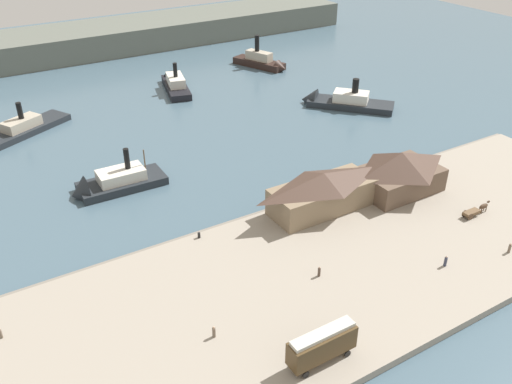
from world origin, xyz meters
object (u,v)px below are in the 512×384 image
object	(u,v)px
horse_cart	(476,210)
pedestrian_walking_east	(214,332)
ferry_shed_customs_shed	(323,191)
mooring_post_center_west	(199,235)
street_tram	(322,344)
pedestrian_at_waters_edge	(319,272)
ferry_moored_west	(175,83)
ferry_approaching_east	(9,135)
ferry_shed_west_terminal	(400,171)
ferry_approaching_west	(338,101)
pedestrian_walking_west	(446,261)
pedestrian_near_cart	(510,248)
ferry_near_quay	(110,184)
pedestrian_by_tram	(1,333)
ferry_mid_harbor	(263,62)

from	to	relation	value
horse_cart	pedestrian_walking_east	distance (m)	50.73
pedestrian_walking_east	ferry_shed_customs_shed	bearing A→B (deg)	29.99
mooring_post_center_west	street_tram	bearing A→B (deg)	-87.72
pedestrian_at_waters_edge	mooring_post_center_west	bearing A→B (deg)	120.93
horse_cart	ferry_moored_west	size ratio (longest dim) A/B	0.29
ferry_shed_customs_shed	ferry_approaching_east	size ratio (longest dim) A/B	0.76
ferry_shed_west_terminal	ferry_approaching_west	size ratio (longest dim) A/B	0.69
pedestrian_walking_west	pedestrian_near_cart	distance (m)	11.19
pedestrian_at_waters_edge	mooring_post_center_west	size ratio (longest dim) A/B	1.83
pedestrian_walking_west	ferry_approaching_east	size ratio (longest dim) A/B	0.07
ferry_shed_customs_shed	pedestrian_at_waters_edge	distance (m)	18.58
ferry_shed_west_terminal	street_tram	world-z (taller)	ferry_shed_west_terminal
pedestrian_near_cart	ferry_near_quay	bearing A→B (deg)	131.08
ferry_shed_customs_shed	pedestrian_by_tram	world-z (taller)	ferry_shed_customs_shed
pedestrian_by_tram	ferry_moored_west	bearing A→B (deg)	53.06
pedestrian_near_cart	ferry_moored_west	xyz separation A→B (m)	(-12.08, 97.07, -0.50)
pedestrian_at_waters_edge	pedestrian_near_cart	size ratio (longest dim) A/B	0.98
pedestrian_walking_west	pedestrian_near_cart	xyz separation A→B (m)	(10.85, -2.74, -0.05)
pedestrian_by_tram	ferry_shed_west_terminal	bearing A→B (deg)	1.41
horse_cart	pedestrian_near_cart	distance (m)	10.68
horse_cart	ferry_moored_west	xyz separation A→B (m)	(-16.34, 87.27, -0.67)
pedestrian_walking_east	ferry_moored_west	distance (m)	95.76
ferry_approaching_west	ferry_shed_west_terminal	bearing A→B (deg)	-114.89
ferry_near_quay	ferry_moored_west	world-z (taller)	ferry_moored_west
ferry_approaching_east	ferry_moored_west	bearing A→B (deg)	14.61
pedestrian_near_cart	ferry_approaching_west	bearing A→B (deg)	74.36
ferry_shed_customs_shed	ferry_moored_west	bearing A→B (deg)	86.37
pedestrian_by_tram	ferry_approaching_west	bearing A→B (deg)	25.87
ferry_shed_customs_shed	pedestrian_near_cart	bearing A→B (deg)	-56.16
ferry_shed_customs_shed	ferry_shed_west_terminal	size ratio (longest dim) A/B	1.27
pedestrian_by_tram	mooring_post_center_west	world-z (taller)	pedestrian_by_tram
horse_cart	ferry_approaching_east	xyz separation A→B (m)	(-61.33, 75.55, -1.05)
ferry_approaching_west	ferry_near_quay	bearing A→B (deg)	-169.71
horse_cart	pedestrian_near_cart	world-z (taller)	horse_cart
ferry_near_quay	ferry_moored_west	xyz separation A→B (m)	(33.17, 45.16, 0.21)
ferry_shed_west_terminal	ferry_near_quay	size ratio (longest dim) A/B	0.85
ferry_shed_west_terminal	pedestrian_at_waters_edge	distance (m)	29.95
horse_cart	ferry_approaching_west	xyz separation A→B (m)	(13.47, 53.54, -0.80)
ferry_shed_west_terminal	pedestrian_by_tram	size ratio (longest dim) A/B	9.75
ferry_moored_west	ferry_shed_customs_shed	bearing A→B (deg)	-93.63
pedestrian_walking_east	ferry_mid_harbor	distance (m)	112.81
pedestrian_near_cart	mooring_post_center_west	bearing A→B (deg)	144.07
pedestrian_walking_east	pedestrian_at_waters_edge	world-z (taller)	pedestrian_walking_east
pedestrian_at_waters_edge	ferry_moored_west	size ratio (longest dim) A/B	0.08
pedestrian_walking_east	ferry_approaching_west	xyz separation A→B (m)	(64.15, 55.66, -0.65)
pedestrian_by_tram	pedestrian_near_cart	size ratio (longest dim) A/B	0.91
street_tram	pedestrian_at_waters_edge	size ratio (longest dim) A/B	5.29
pedestrian_near_cart	ferry_near_quay	world-z (taller)	ferry_near_quay
ferry_shed_west_terminal	horse_cart	size ratio (longest dim) A/B	2.51
horse_cart	pedestrian_walking_west	xyz separation A→B (m)	(-15.10, -7.05, -0.12)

